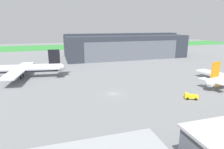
{
  "coord_description": "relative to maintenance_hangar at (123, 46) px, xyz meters",
  "views": [
    {
      "loc": [
        -19.39,
        -63.21,
        24.78
      ],
      "look_at": [
        3.85,
        14.34,
        3.52
      ],
      "focal_mm": 30.34,
      "sensor_mm": 36.0,
      "label": 1
    }
  ],
  "objects": [
    {
      "name": "baggage_tug",
      "position": [
        -9.3,
        -93.62,
        -7.65
      ],
      "size": [
        4.72,
        3.32,
        2.08
      ],
      "color": "yellow",
      "rests_on": "ground_plane"
    },
    {
      "name": "airliner_far_left",
      "position": [
        -70.71,
        -47.39,
        -4.3
      ],
      "size": [
        44.44,
        36.39,
        13.38
      ],
      "color": "silver",
      "rests_on": "ground_plane"
    },
    {
      "name": "grass_field_strip",
      "position": [
        -33.29,
        83.34,
        -8.68
      ],
      "size": [
        440.0,
        56.0,
        0.08
      ],
      "primitive_type": "cube",
      "color": "#34883A",
      "rests_on": "ground_plane"
    },
    {
      "name": "ground_plane",
      "position": [
        -33.29,
        -80.93,
        -8.72
      ],
      "size": [
        440.0,
        440.0,
        0.0
      ],
      "primitive_type": "plane",
      "color": "slate"
    },
    {
      "name": "maintenance_hangar",
      "position": [
        0.0,
        0.0,
        0.0
      ],
      "size": [
        91.34,
        41.44,
        18.35
      ],
      "color": "#2D333D",
      "rests_on": "ground_plane"
    }
  ]
}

